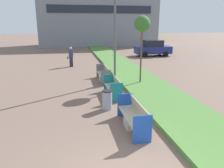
{
  "coord_description": "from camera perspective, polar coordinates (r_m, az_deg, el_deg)",
  "views": [
    {
      "loc": [
        -1.19,
        -3.83,
        3.62
      ],
      "look_at": [
        0.9,
        7.05,
        0.6
      ],
      "focal_mm": 35.0,
      "sensor_mm": 36.0,
      "label": 1
    }
  ],
  "objects": [
    {
      "name": "planter_grass_strip",
      "position": [
        16.8,
        4.52,
        3.08
      ],
      "size": [
        2.8,
        120.0,
        0.18
      ],
      "color": "#4C7A38",
      "rests_on": "ground"
    },
    {
      "name": "building_backdrop",
      "position": [
        40.18,
        -3.64,
        17.83
      ],
      "size": [
        19.98,
        6.89,
        10.89
      ],
      "color": "gray",
      "rests_on": "ground"
    },
    {
      "name": "bench_blue_frame",
      "position": [
        7.99,
        5.63,
        -8.8
      ],
      "size": [
        0.65,
        2.26,
        0.94
      ],
      "color": "#ADA8A0",
      "rests_on": "ground"
    },
    {
      "name": "bench_teal_frame",
      "position": [
        11.41,
        0.32,
        -1.32
      ],
      "size": [
        0.65,
        1.97,
        0.94
      ],
      "color": "#ADA8A0",
      "rests_on": "ground"
    },
    {
      "name": "bench_grey_frame",
      "position": [
        14.53,
        -2.18,
        2.33
      ],
      "size": [
        0.65,
        2.27,
        0.94
      ],
      "color": "#ADA8A0",
      "rests_on": "ground"
    },
    {
      "name": "litter_bin",
      "position": [
        9.6,
        -1.26,
        -4.14
      ],
      "size": [
        0.45,
        0.45,
        0.87
      ],
      "color": "#9EA0A5",
      "rests_on": "ground"
    },
    {
      "name": "street_lamp_post",
      "position": [
        13.6,
        0.78,
        16.7
      ],
      "size": [
        0.24,
        0.44,
        7.17
      ],
      "color": "#56595B",
      "rests_on": "ground"
    },
    {
      "name": "sapling_tree_near",
      "position": [
        13.25,
        7.87,
        15.0
      ],
      "size": [
        0.94,
        0.94,
        4.14
      ],
      "color": "brown",
      "rests_on": "ground"
    },
    {
      "name": "pedestrian_walking",
      "position": [
        19.71,
        -10.69,
        7.04
      ],
      "size": [
        0.53,
        0.24,
        1.75
      ],
      "color": "#232633",
      "rests_on": "ground"
    },
    {
      "name": "parked_car_distant",
      "position": [
        26.63,
        10.64,
        9.17
      ],
      "size": [
        4.23,
        2.0,
        1.86
      ],
      "rotation": [
        0.0,
        0.0,
        -0.02
      ],
      "color": "navy",
      "rests_on": "ground"
    }
  ]
}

